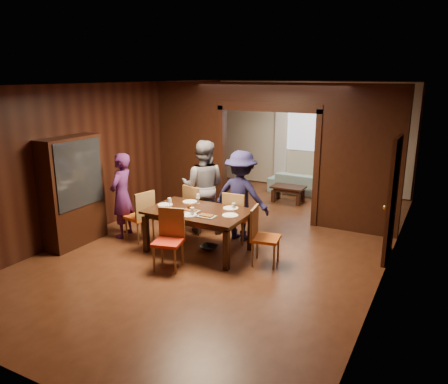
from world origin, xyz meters
The scene contains 32 objects.
floor centered at (0.00, 0.00, 0.00)m, with size 9.00×9.00×0.00m, color #492514.
ceiling centered at (0.00, 0.00, 2.90)m, with size 5.50×9.00×0.02m, color silver.
room_walls centered at (0.00, 1.89, 1.51)m, with size 5.52×9.01×2.90m.
person_purple centered at (-2.01, -0.79, 0.82)m, with size 0.60×0.39×1.64m, color #491C52.
person_grey centered at (-0.78, 0.20, 0.92)m, with size 0.89×0.70×1.84m, color #5E5C64.
person_navy centered at (0.07, 0.16, 0.85)m, with size 1.10×0.63×1.71m, color #1B183D.
sofa centered at (0.18, 3.85, 0.28)m, with size 1.90×0.74×0.56m, color #8AB2B5.
serving_bowl centered at (-0.19, -0.63, 0.80)m, with size 0.31×0.31×0.08m, color black.
dining_table centered at (-0.33, -0.75, 0.38)m, with size 1.77×1.10×0.76m, color black.
coffee_table centered at (0.03, 2.93, 0.20)m, with size 0.80×0.50×0.40m, color black.
chair_left centered at (-1.61, -0.79, 0.48)m, with size 0.44×0.44×0.97m, color #DB5914, non-canonical shape.
chair_right centered at (0.94, -0.71, 0.48)m, with size 0.44×0.44×0.97m, color #C25212, non-canonical shape.
chair_far_l centered at (-0.84, 0.10, 0.48)m, with size 0.44×0.44×0.97m, color #C55E12, non-canonical shape.
chair_far_r centered at (0.06, 0.03, 0.48)m, with size 0.44×0.44×0.97m, color red, non-canonical shape.
chair_near centered at (-0.39, -1.60, 0.48)m, with size 0.44×0.44×0.97m, color red, non-canonical shape.
hutch centered at (-2.53, -1.50, 1.00)m, with size 0.40×1.20×2.00m, color black.
door_right centered at (2.70, 0.50, 1.05)m, with size 0.06×0.90×2.10m, color black.
window_far centered at (0.00, 4.44, 1.70)m, with size 1.20×0.03×1.30m, color silver.
curtain_left centered at (-0.75, 4.40, 1.25)m, with size 0.35×0.06×2.40m, color white.
curtain_right centered at (0.75, 4.40, 1.25)m, with size 0.35×0.06×2.40m, color white.
plate_left centered at (-1.02, -0.76, 0.77)m, with size 0.27×0.27×0.01m, color white.
plate_far_l centered at (-0.73, -0.38, 0.77)m, with size 0.27×0.27×0.01m, color white.
plate_far_r centered at (0.13, -0.38, 0.77)m, with size 0.27×0.27×0.01m, color white.
plate_right centered at (0.30, -0.75, 0.77)m, with size 0.27×0.27×0.01m, color white.
plate_near centered at (-0.33, -1.06, 0.77)m, with size 0.27×0.27×0.01m, color silver.
platter_a centered at (-0.41, -0.87, 0.78)m, with size 0.30×0.20×0.04m, color gray.
platter_b centered at (-0.01, -0.99, 0.78)m, with size 0.30×0.20×0.04m, color gray.
wineglass_left centered at (-0.86, -0.85, 0.85)m, with size 0.08×0.08×0.18m, color white, non-canonical shape.
wineglass_far centered at (-0.55, -0.38, 0.85)m, with size 0.08×0.08×0.18m, color white, non-canonical shape.
wineglass_right centered at (0.30, -0.60, 0.85)m, with size 0.08×0.08×0.18m, color white, non-canonical shape.
tumbler centered at (-0.27, -1.04, 0.83)m, with size 0.07×0.07×0.14m, color white.
condiment_jar centered at (-0.46, -0.82, 0.82)m, with size 0.08×0.08×0.11m, color #4E2B12, non-canonical shape.
Camera 1 is at (3.48, -6.97, 3.08)m, focal length 35.00 mm.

